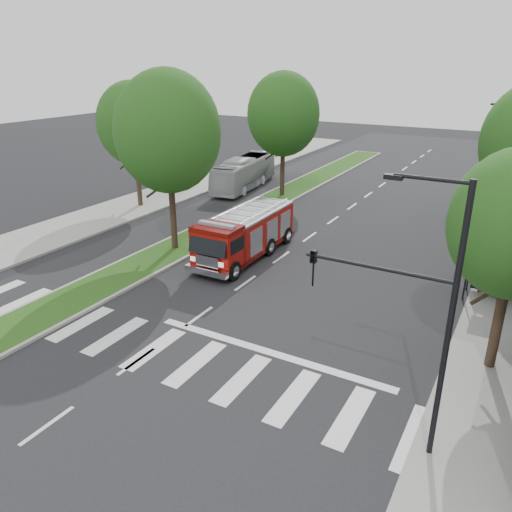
# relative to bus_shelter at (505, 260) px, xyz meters

# --- Properties ---
(ground) EXTENTS (140.00, 140.00, 0.00)m
(ground) POSITION_rel_bus_shelter_xyz_m (-11.20, -8.15, -2.04)
(ground) COLOR black
(ground) RESTS_ON ground
(sidewalk_left) EXTENTS (5.00, 80.00, 0.15)m
(sidewalk_left) POSITION_rel_bus_shelter_xyz_m (-25.70, 1.85, -1.96)
(sidewalk_left) COLOR gray
(sidewalk_left) RESTS_ON ground
(median) EXTENTS (3.00, 50.00, 0.15)m
(median) POSITION_rel_bus_shelter_xyz_m (-17.20, 9.85, -1.96)
(median) COLOR gray
(median) RESTS_ON ground
(bus_shelter) EXTENTS (3.20, 1.60, 2.61)m
(bus_shelter) POSITION_rel_bus_shelter_xyz_m (0.00, 0.00, 0.00)
(bus_shelter) COLOR black
(bus_shelter) RESTS_ON ground
(tree_median_near) EXTENTS (5.80, 5.80, 10.16)m
(tree_median_near) POSITION_rel_bus_shelter_xyz_m (-17.20, -2.15, 4.77)
(tree_median_near) COLOR black
(tree_median_near) RESTS_ON ground
(tree_median_far) EXTENTS (5.60, 5.60, 9.72)m
(tree_median_far) POSITION_rel_bus_shelter_xyz_m (-17.20, 11.85, 4.45)
(tree_median_far) COLOR black
(tree_median_far) RESTS_ON ground
(tree_left_mid) EXTENTS (5.20, 5.20, 9.16)m
(tree_left_mid) POSITION_rel_bus_shelter_xyz_m (-25.20, 3.85, 4.12)
(tree_left_mid) COLOR black
(tree_left_mid) RESTS_ON ground
(streetlight_right_near) EXTENTS (4.08, 0.22, 8.00)m
(streetlight_right_near) POSITION_rel_bus_shelter_xyz_m (-1.59, -11.65, 2.63)
(streetlight_right_near) COLOR black
(streetlight_right_near) RESTS_ON ground
(fire_engine) EXTENTS (2.59, 8.13, 2.81)m
(fire_engine) POSITION_rel_bus_shelter_xyz_m (-13.04, -1.03, -0.69)
(fire_engine) COLOR #560804
(fire_engine) RESTS_ON ground
(city_bus) EXTENTS (3.51, 9.73, 2.65)m
(city_bus) POSITION_rel_bus_shelter_xyz_m (-21.36, 12.85, -0.71)
(city_bus) COLOR #AFAFB3
(city_bus) RESTS_ON ground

